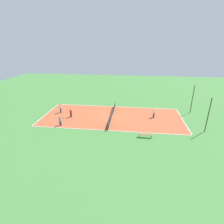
# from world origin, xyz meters

# --- Properties ---
(ground_plane) EXTENTS (80.00, 80.00, 0.00)m
(ground_plane) POSITION_xyz_m (0.00, 0.00, 0.00)
(ground_plane) COLOR #47843D
(court_surface) EXTENTS (10.26, 23.79, 0.02)m
(court_surface) POSITION_xyz_m (0.00, 0.00, 0.01)
(court_surface) COLOR #B75633
(court_surface) RESTS_ON ground_plane
(tennis_net) EXTENTS (10.06, 0.10, 0.95)m
(tennis_net) POSITION_xyz_m (0.00, 0.00, 0.51)
(tennis_net) COLOR black
(tennis_net) RESTS_ON court_surface
(bench) EXTENTS (0.36, 1.96, 0.45)m
(bench) POSITION_xyz_m (6.35, 5.33, 0.39)
(bench) COLOR olive
(bench) RESTS_ON ground_plane
(player_near_white) EXTENTS (0.98, 0.52, 1.74)m
(player_near_white) POSITION_xyz_m (-0.77, -9.50, 1.03)
(player_near_white) COLOR navy
(player_near_white) RESTS_ON court_surface
(player_far_white) EXTENTS (0.38, 0.38, 1.54)m
(player_far_white) POSITION_xyz_m (-0.63, 7.11, 0.89)
(player_far_white) COLOR navy
(player_far_white) RESTS_ON court_surface
(player_baseline_gray) EXTENTS (0.96, 0.80, 1.46)m
(player_baseline_gray) POSITION_xyz_m (4.30, -7.49, 0.85)
(player_baseline_gray) COLOR navy
(player_baseline_gray) RESTS_ON court_surface
(player_coach_red) EXTENTS (0.38, 0.38, 1.42)m
(player_coach_red) POSITION_xyz_m (0.91, -6.99, 0.82)
(player_coach_red) COLOR black
(player_coach_red) RESTS_ON court_surface
(tennis_ball_right_alley) EXTENTS (0.07, 0.07, 0.07)m
(tennis_ball_right_alley) POSITION_xyz_m (-2.25, -0.45, 0.06)
(tennis_ball_right_alley) COLOR #CCE033
(tennis_ball_right_alley) RESTS_ON court_surface
(tennis_ball_midcourt) EXTENTS (0.07, 0.07, 0.07)m
(tennis_ball_midcourt) POSITION_xyz_m (-1.37, -1.99, 0.06)
(tennis_ball_midcourt) COLOR #CCE033
(tennis_ball_midcourt) RESTS_ON court_surface
(fence_post_back_left) EXTENTS (0.12, 0.12, 5.10)m
(fence_post_back_left) POSITION_xyz_m (-3.64, 13.96, 2.55)
(fence_post_back_left) COLOR black
(fence_post_back_left) RESTS_ON ground_plane
(fence_post_back_right) EXTENTS (0.12, 0.12, 5.10)m
(fence_post_back_right) POSITION_xyz_m (3.64, 13.96, 2.55)
(fence_post_back_right) COLOR black
(fence_post_back_right) RESTS_ON ground_plane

